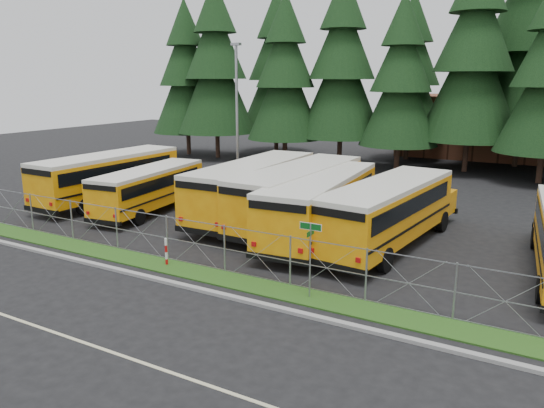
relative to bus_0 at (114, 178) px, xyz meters
The scene contains 24 objects.
ground 15.67m from the bus_0, 22.72° to the right, with size 120.00×120.00×0.00m, color black.
curb 17.10m from the bus_0, 32.38° to the right, with size 50.00×0.25×0.12m, color gray.
grass_verge 16.40m from the bus_0, 28.23° to the right, with size 50.00×1.40×0.06m, color #1B4313.
road_lane_line 20.15m from the bus_0, 44.27° to the right, with size 50.00×0.12×0.01m, color beige.
chainlink_fence 16.02m from the bus_0, 26.02° to the right, with size 44.00×0.10×2.00m, color gray, non-canonical shape.
brick_building 39.65m from the bus_0, 59.04° to the left, with size 22.00×10.00×6.00m, color brown.
bus_0 is the anchor object (origin of this frame).
bus_1 3.98m from the bus_0, 10.11° to the right, with size 2.35×9.98×2.62m, color orange, non-canonical shape.
bus_3 10.04m from the bus_0, ahead, with size 2.89×12.24×3.21m, color orange, non-canonical shape.
bus_4 12.94m from the bus_0, ahead, with size 2.90×12.28×3.22m, color orange, non-canonical shape.
bus_5 14.80m from the bus_0, ahead, with size 2.84×12.03×3.15m, color orange, non-canonical shape.
bus_6 18.15m from the bus_0, ahead, with size 2.79×11.84×3.10m, color orange, non-canonical shape.
street_sign 19.14m from the bus_0, 23.70° to the right, with size 0.84×0.55×2.81m.
striped_bollard 13.24m from the bus_0, 35.13° to the right, with size 0.11×0.11×1.20m, color #B20C0C.
light_standard 10.28m from the bus_0, 67.03° to the left, with size 0.70×0.35×10.14m.
conifer_0 22.71m from the bus_0, 115.91° to the left, with size 6.98×6.98×15.43m, color black, non-canonical shape.
conifer_1 21.20m from the bus_0, 106.17° to the left, with size 7.65×7.65×16.92m, color black, non-canonical shape.
conifer_2 20.53m from the bus_0, 84.50° to the left, with size 6.91×6.91×15.27m, color black, non-canonical shape.
conifer_3 23.41m from the bus_0, 72.91° to the left, with size 7.63×7.63×16.87m, color black, non-canonical shape.
conifer_4 24.65m from the bus_0, 59.51° to the left, with size 6.61×6.61×14.63m, color black, non-canonical shape.
conifer_5 29.68m from the bus_0, 52.71° to the left, with size 8.23×8.23×18.20m, color black, non-canonical shape.
conifer_10 26.89m from the bus_0, 95.75° to the left, with size 7.51×7.51×16.61m, color black, non-canonical shape.
conifer_11 30.19m from the bus_0, 67.97° to the left, with size 7.06×7.06×15.61m, color black, non-canonical shape.
conifer_12 35.99m from the bus_0, 53.20° to the left, with size 9.84×9.84×21.75m, color black, non-canonical shape.
Camera 1 is at (10.76, -17.79, 7.72)m, focal length 35.00 mm.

